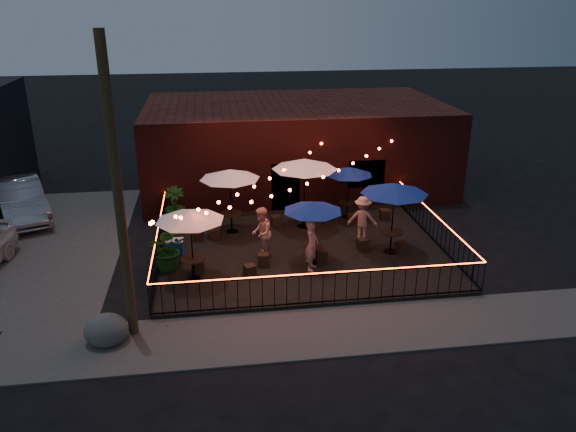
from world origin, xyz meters
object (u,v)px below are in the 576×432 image
(cafe_table_2, at_px, (313,207))
(cafe_table_3, at_px, (305,165))
(cafe_table_0, at_px, (190,216))
(cafe_table_4, at_px, (395,189))
(utility_pole, at_px, (118,197))
(boulder, at_px, (106,330))
(cafe_table_1, at_px, (230,175))
(cooler, at_px, (175,250))
(cafe_table_5, at_px, (349,172))

(cafe_table_2, distance_m, cafe_table_3, 3.30)
(cafe_table_0, bearing_deg, cafe_table_4, 9.16)
(utility_pole, relative_size, boulder, 7.81)
(cafe_table_1, distance_m, cafe_table_3, 2.87)
(utility_pole, xyz_separation_m, cafe_table_4, (8.51, 3.84, -1.50))
(cafe_table_1, bearing_deg, cooler, -131.69)
(cafe_table_0, bearing_deg, boulder, -126.03)
(cafe_table_0, relative_size, cafe_table_3, 0.92)
(cafe_table_2, height_order, cafe_table_3, cafe_table_3)
(cafe_table_2, height_order, cafe_table_4, cafe_table_4)
(cooler, distance_m, boulder, 4.84)
(cafe_table_4, distance_m, boulder, 10.29)
(cafe_table_1, relative_size, cafe_table_5, 1.12)
(cooler, bearing_deg, utility_pole, -100.77)
(cafe_table_4, bearing_deg, cafe_table_3, 133.48)
(cafe_table_3, bearing_deg, cafe_table_4, -46.52)
(cafe_table_2, distance_m, cafe_table_5, 4.57)
(cafe_table_3, bearing_deg, cooler, -153.58)
(cafe_table_0, height_order, cafe_table_3, cafe_table_3)
(cafe_table_1, height_order, cafe_table_2, cafe_table_1)
(cafe_table_3, height_order, cafe_table_4, cafe_table_3)
(cooler, bearing_deg, cafe_table_5, 27.08)
(cafe_table_2, xyz_separation_m, cafe_table_4, (2.92, 0.45, 0.34))
(cafe_table_0, height_order, boulder, cafe_table_0)
(utility_pole, distance_m, cooler, 5.52)
(cafe_table_3, xyz_separation_m, boulder, (-6.50, -7.00, -2.29))
(utility_pole, distance_m, cafe_table_4, 9.46)
(cafe_table_1, bearing_deg, cafe_table_3, 2.70)
(cafe_table_0, height_order, cafe_table_2, cafe_table_0)
(cafe_table_4, bearing_deg, cafe_table_0, -170.84)
(cafe_table_4, height_order, cafe_table_5, cafe_table_4)
(cafe_table_3, bearing_deg, cafe_table_0, -137.43)
(utility_pole, xyz_separation_m, cooler, (0.95, 4.20, -3.45))
(cafe_table_1, bearing_deg, utility_pole, -114.79)
(cafe_table_4, distance_m, cafe_table_5, 3.65)
(cafe_table_0, xyz_separation_m, cafe_table_1, (1.40, 3.78, 0.12))
(boulder, bearing_deg, cafe_table_2, 31.07)
(utility_pole, xyz_separation_m, boulder, (-0.65, -0.36, -3.60))
(cafe_table_2, bearing_deg, boulder, -148.93)
(utility_pole, relative_size, cafe_table_2, 3.35)
(cafe_table_0, relative_size, cafe_table_5, 1.17)
(cafe_table_3, relative_size, cafe_table_4, 1.04)
(utility_pole, relative_size, cafe_table_0, 3.03)
(cafe_table_3, distance_m, cafe_table_4, 3.86)
(cafe_table_0, xyz_separation_m, cafe_table_3, (4.26, 3.91, 0.36))
(cafe_table_3, bearing_deg, cafe_table_1, -177.30)
(cooler, relative_size, boulder, 0.77)
(boulder, bearing_deg, cafe_table_0, 53.97)
(cafe_table_2, relative_size, cooler, 3.03)
(cafe_table_1, xyz_separation_m, cooler, (-2.05, -2.30, -1.90))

